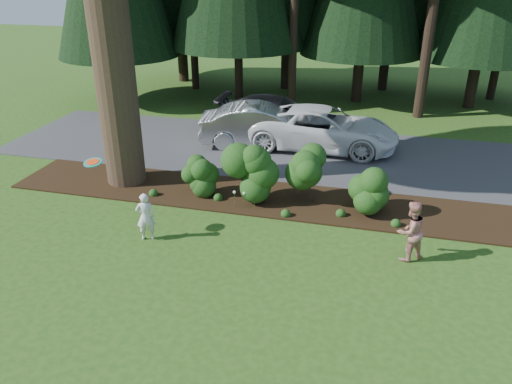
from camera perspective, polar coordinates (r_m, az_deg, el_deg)
The scene contains 11 objects.
ground at distance 12.62m, azimuth -2.93°, elevation -6.94°, with size 80.00×80.00×0.00m, color #254D16.
mulch_bed at distance 15.35m, azimuth 0.60°, elevation -0.62°, with size 16.00×2.50×0.05m, color black.
driveway at distance 19.18m, azimuth 3.63°, elevation 4.70°, with size 22.00×6.00×0.03m, color #38383A.
shrub_row at distance 14.78m, azimuth 3.41°, elevation 1.62°, with size 6.53×1.60×1.61m.
lily_cluster at distance 14.47m, azimuth -1.34°, elevation -0.23°, with size 0.69×0.09×0.57m.
car_silver_wagon at distance 19.54m, azimuth 0.76°, elevation 7.64°, with size 1.68×4.82×1.59m, color silver.
car_white_suv at distance 19.36m, azimuth 7.67°, elevation 7.24°, with size 2.62×5.68×1.58m, color white.
car_dark_suv at distance 21.20m, azimuth 2.41°, elevation 8.84°, with size 2.04×5.02×1.46m, color black.
child at distance 13.19m, azimuth -12.51°, elevation -2.76°, with size 0.48×0.31×1.31m, color silver.
adult at distance 12.53m, azimuth 17.23°, elevation -4.30°, with size 0.75×0.59×1.55m, color #AE2117.
frisbee at distance 13.04m, azimuth -18.16°, elevation 3.24°, with size 0.46×0.45×0.11m.
Camera 1 is at (3.26, -10.19, 6.69)m, focal length 35.00 mm.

